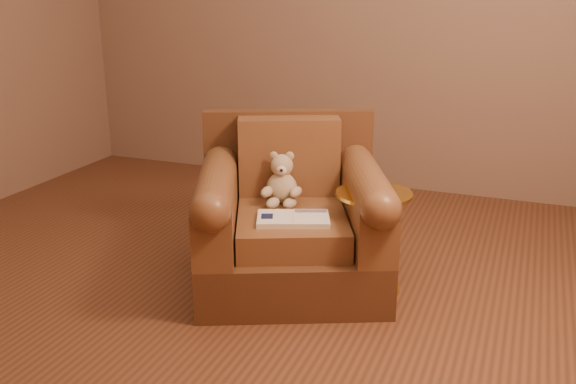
% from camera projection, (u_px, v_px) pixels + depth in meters
% --- Properties ---
extents(floor, '(4.00, 4.00, 0.00)m').
position_uv_depth(floor, '(205.00, 289.00, 3.17)').
color(floor, brown).
rests_on(floor, ground).
extents(armchair, '(1.16, 1.14, 0.81)m').
position_uv_depth(armchair, '(291.00, 221.00, 3.20)').
color(armchair, '#53321B').
rests_on(armchair, floor).
extents(teddy_bear, '(0.19, 0.22, 0.27)m').
position_uv_depth(teddy_bear, '(282.00, 184.00, 3.21)').
color(teddy_bear, tan).
rests_on(teddy_bear, armchair).
extents(guidebook, '(0.39, 0.31, 0.03)m').
position_uv_depth(guidebook, '(293.00, 219.00, 2.98)').
color(guidebook, beige).
rests_on(guidebook, armchair).
extents(side_table, '(0.36, 0.36, 0.51)m').
position_uv_depth(side_table, '(372.00, 238.00, 3.09)').
color(side_table, gold).
rests_on(side_table, floor).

